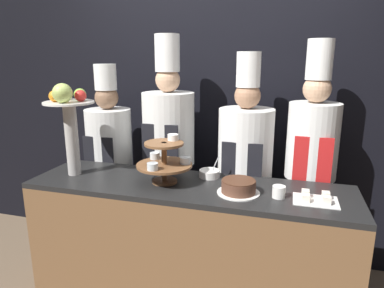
# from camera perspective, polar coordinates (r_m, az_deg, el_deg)

# --- Properties ---
(wall_back) EXTENTS (10.00, 0.06, 2.80)m
(wall_back) POSITION_cam_1_polar(r_m,az_deg,el_deg) (2.96, 4.11, 7.78)
(wall_back) COLOR black
(wall_back) RESTS_ON ground_plane
(buffet_counter) EXTENTS (2.13, 0.57, 0.92)m
(buffet_counter) POSITION_cam_1_polar(r_m,az_deg,el_deg) (2.46, -0.67, -16.82)
(buffet_counter) COLOR brown
(buffet_counter) RESTS_ON ground_plane
(tiered_stand) EXTENTS (0.37, 0.37, 0.31)m
(tiered_stand) POSITION_cam_1_polar(r_m,az_deg,el_deg) (2.26, -4.58, -2.69)
(tiered_stand) COLOR brown
(tiered_stand) RESTS_ON buffet_counter
(fruit_pedestal) EXTENTS (0.34, 0.34, 0.65)m
(fruit_pedestal) POSITION_cam_1_polar(r_m,az_deg,el_deg) (2.48, -19.79, 4.64)
(fruit_pedestal) COLOR #B2ADA8
(fruit_pedestal) RESTS_ON buffet_counter
(cake_round) EXTENTS (0.26, 0.26, 0.09)m
(cake_round) POSITION_cam_1_polar(r_m,az_deg,el_deg) (2.12, 7.76, -7.12)
(cake_round) COLOR white
(cake_round) RESTS_ON buffet_counter
(cup_white) EXTENTS (0.08, 0.08, 0.07)m
(cup_white) POSITION_cam_1_polar(r_m,az_deg,el_deg) (2.11, 14.26, -7.73)
(cup_white) COLOR white
(cup_white) RESTS_ON buffet_counter
(cake_square_tray) EXTENTS (0.25, 0.19, 0.05)m
(cake_square_tray) POSITION_cam_1_polar(r_m,az_deg,el_deg) (2.13, 19.92, -8.55)
(cake_square_tray) COLOR white
(cake_square_tray) RESTS_ON buffet_counter
(serving_bowl_far) EXTENTS (0.14, 0.14, 0.15)m
(serving_bowl_far) POSITION_cam_1_polar(r_m,az_deg,el_deg) (2.39, 2.94, -4.93)
(serving_bowl_far) COLOR white
(serving_bowl_far) RESTS_ON buffet_counter
(chef_left) EXTENTS (0.38, 0.38, 1.68)m
(chef_left) POSITION_cam_1_polar(r_m,az_deg,el_deg) (2.99, -13.50, -1.95)
(chef_left) COLOR black
(chef_left) RESTS_ON ground_plane
(chef_center_left) EXTENTS (0.41, 0.41, 1.90)m
(chef_center_left) POSITION_cam_1_polar(r_m,az_deg,el_deg) (2.75, -3.88, -0.77)
(chef_center_left) COLOR black
(chef_center_left) RESTS_ON ground_plane
(chef_center_right) EXTENTS (0.41, 0.41, 1.77)m
(chef_center_right) POSITION_cam_1_polar(r_m,az_deg,el_deg) (2.63, 8.78, -3.38)
(chef_center_right) COLOR #28282D
(chef_center_right) RESTS_ON ground_plane
(chef_right) EXTENTS (0.36, 0.36, 1.85)m
(chef_right) POSITION_cam_1_polar(r_m,az_deg,el_deg) (2.60, 19.17, -2.74)
(chef_right) COLOR #38332D
(chef_right) RESTS_ON ground_plane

